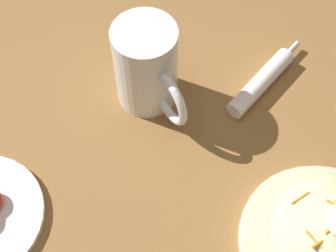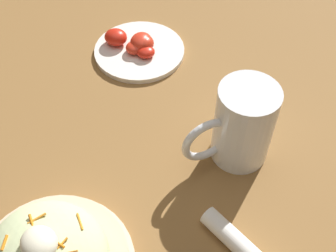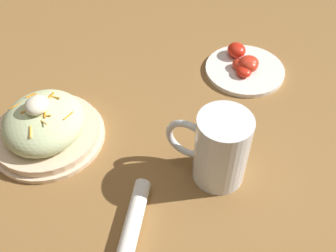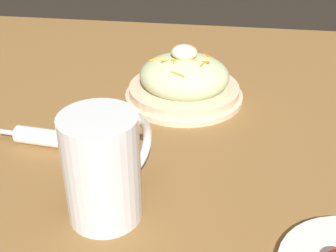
% 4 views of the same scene
% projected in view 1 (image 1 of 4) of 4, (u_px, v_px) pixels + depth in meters
% --- Properties ---
extents(ground_plane, '(1.43, 1.43, 0.00)m').
position_uv_depth(ground_plane, '(151.00, 184.00, 0.72)').
color(ground_plane, olive).
extents(salad_plate, '(0.23, 0.23, 0.11)m').
position_uv_depth(salad_plate, '(330.00, 236.00, 0.64)').
color(salad_plate, beige).
rests_on(salad_plate, ground_plane).
extents(beer_mug, '(0.10, 0.16, 0.15)m').
position_uv_depth(beer_mug, '(147.00, 70.00, 0.74)').
color(beer_mug, white).
rests_on(beer_mug, ground_plane).
extents(napkin_roll, '(0.19, 0.04, 0.03)m').
position_uv_depth(napkin_roll, '(261.00, 82.00, 0.79)').
color(napkin_roll, white).
rests_on(napkin_roll, ground_plane).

